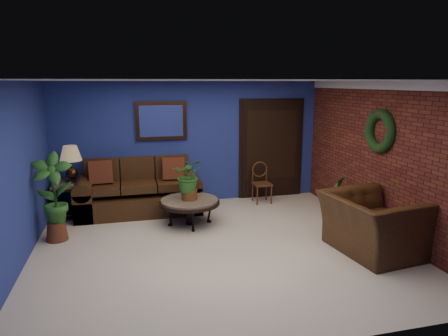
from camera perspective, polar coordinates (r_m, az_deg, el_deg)
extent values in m
plane|color=beige|center=(6.24, -0.73, -11.22)|extent=(5.50, 5.50, 0.00)
cube|color=navy|center=(8.28, -4.73, 3.60)|extent=(5.50, 0.04, 2.50)
cube|color=navy|center=(5.89, -27.80, -1.28)|extent=(0.04, 5.00, 2.50)
cube|color=maroon|center=(7.00, 21.71, 1.21)|extent=(0.04, 5.00, 2.50)
cube|color=silver|center=(5.73, -0.80, 12.39)|extent=(5.50, 5.00, 0.02)
cube|color=white|center=(6.88, 22.28, 10.89)|extent=(0.03, 5.00, 0.14)
cube|color=#3B2312|center=(8.11, -8.96, 6.66)|extent=(1.02, 0.06, 0.77)
cube|color=black|center=(8.73, 6.75, 2.67)|extent=(1.44, 0.06, 2.18)
torus|color=black|center=(6.95, 21.36, 4.91)|extent=(0.16, 0.72, 0.72)
cube|color=#402812|center=(7.92, -12.00, -4.89)|extent=(2.33, 1.01, 0.38)
cube|color=#402812|center=(8.18, -12.20, -1.81)|extent=(1.99, 0.28, 0.95)
cube|color=#402812|center=(7.77, -16.99, -2.76)|extent=(0.64, 0.69, 0.15)
cube|color=#402812|center=(7.76, -12.09, -2.52)|extent=(0.64, 0.69, 0.15)
cube|color=#402812|center=(7.81, -7.22, -2.26)|extent=(0.64, 0.69, 0.15)
cube|color=#402812|center=(7.94, -19.24, -4.72)|extent=(0.34, 1.01, 0.53)
cube|color=#402812|center=(7.98, -4.85, -3.96)|extent=(0.34, 1.01, 0.53)
cube|color=#5C2317|center=(7.75, -17.21, -0.61)|extent=(0.42, 0.13, 0.42)
cube|color=#5C2317|center=(7.78, -7.21, -0.10)|extent=(0.42, 0.13, 0.42)
cylinder|color=#4A4541|center=(7.07, -4.96, -4.69)|extent=(1.01, 1.01, 0.05)
cylinder|color=black|center=(7.08, -4.95, -4.96)|extent=(1.07, 1.07, 0.05)
cylinder|color=black|center=(7.14, -4.92, -6.45)|extent=(0.14, 0.14, 0.41)
cube|color=#4A4541|center=(7.91, -20.78, -2.07)|extent=(0.69, 0.69, 0.05)
cube|color=black|center=(7.92, -20.76, -2.35)|extent=(0.73, 0.73, 0.04)
cube|color=black|center=(8.05, -20.50, -5.66)|extent=(0.62, 0.62, 0.03)
cylinder|color=black|center=(7.76, -22.96, -4.97)|extent=(0.03, 0.03, 0.64)
cylinder|color=black|center=(7.68, -18.70, -4.80)|extent=(0.03, 0.03, 0.64)
cylinder|color=black|center=(8.31, -22.37, -3.82)|extent=(0.03, 0.03, 0.64)
cylinder|color=black|center=(8.24, -18.39, -3.65)|extent=(0.03, 0.03, 0.64)
cylinder|color=#3B2312|center=(7.90, -20.81, -1.72)|extent=(0.24, 0.24, 0.05)
sphere|color=#3B2312|center=(7.87, -20.87, -0.88)|extent=(0.22, 0.22, 0.22)
cylinder|color=#3B2312|center=(7.84, -20.97, 0.39)|extent=(0.02, 0.02, 0.28)
cone|color=#907855|center=(7.80, -21.08, 1.81)|extent=(0.40, 0.40, 0.28)
cube|color=#552A18|center=(8.36, 5.46, -2.29)|extent=(0.36, 0.36, 0.04)
torus|color=#552A18|center=(8.44, 5.13, -0.19)|extent=(0.34, 0.03, 0.34)
cylinder|color=#552A18|center=(8.23, 4.77, -4.02)|extent=(0.03, 0.03, 0.38)
cylinder|color=#552A18|center=(8.33, 6.78, -3.86)|extent=(0.03, 0.03, 0.38)
cylinder|color=#552A18|center=(8.51, 4.11, -3.47)|extent=(0.03, 0.03, 0.38)
cylinder|color=#552A18|center=(8.60, 6.05, -3.32)|extent=(0.03, 0.03, 0.38)
imported|color=#402812|center=(6.31, 20.40, -7.55)|extent=(1.31, 1.46, 0.86)
cylinder|color=brown|center=(7.04, -4.98, -3.79)|extent=(0.28, 0.28, 0.18)
imported|color=#20571B|center=(6.95, -5.03, -1.08)|extent=(0.65, 0.60, 0.60)
cylinder|color=brown|center=(7.68, 15.37, -6.32)|extent=(0.26, 0.26, 0.20)
imported|color=#20571B|center=(7.57, 15.54, -3.53)|extent=(0.41, 0.35, 0.68)
cylinder|color=brown|center=(6.98, -22.77, -8.31)|extent=(0.34, 0.34, 0.30)
imported|color=#20571B|center=(6.78, -23.25, -2.86)|extent=(0.64, 0.46, 1.17)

